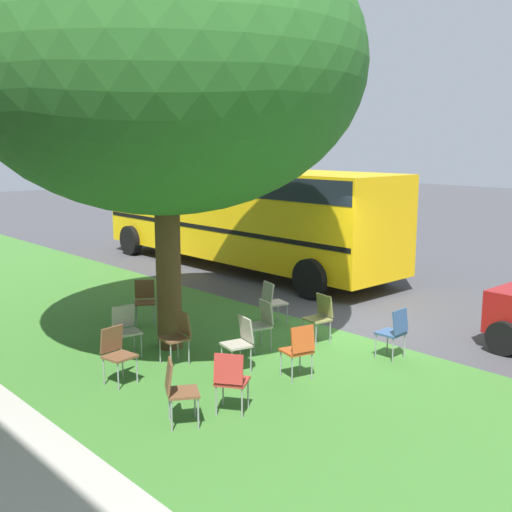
{
  "coord_description": "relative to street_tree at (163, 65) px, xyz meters",
  "views": [
    {
      "loc": [
        -7.59,
        9.43,
        3.63
      ],
      "look_at": [
        1.57,
        1.09,
        1.39
      ],
      "focal_mm": 44.09,
      "sensor_mm": 36.0,
      "label": 1
    }
  ],
  "objects": [
    {
      "name": "ground",
      "position": [
        -1.47,
        -3.27,
        -4.91
      ],
      "size": [
        80.0,
        80.0,
        0.0
      ],
      "primitive_type": "plane",
      "color": "#424247"
    },
    {
      "name": "grass_verge",
      "position": [
        -1.47,
        -0.07,
        -4.9
      ],
      "size": [
        48.0,
        6.0,
        0.01
      ],
      "primitive_type": "cube",
      "color": "#3D752D",
      "rests_on": "ground"
    },
    {
      "name": "street_tree",
      "position": [
        0.0,
        0.0,
        0.0
      ],
      "size": [
        6.78,
        6.78,
        7.42
      ],
      "color": "brown",
      "rests_on": "ground"
    },
    {
      "name": "chair_0",
      "position": [
        -3.07,
        -2.46,
        -4.39
      ],
      "size": [
        0.44,
        0.44,
        0.88
      ],
      "color": "#335184",
      "rests_on": "ground"
    },
    {
      "name": "chair_1",
      "position": [
        -2.64,
        -0.58,
        -4.39
      ],
      "size": [
        0.51,
        0.5,
        0.88
      ],
      "color": "#C64C1E",
      "rests_on": "ground"
    },
    {
      "name": "chair_2",
      "position": [
        -2.9,
        1.02,
        -4.39
      ],
      "size": [
        0.58,
        0.58,
        0.88
      ],
      "color": "#B7332D",
      "rests_on": "ground"
    },
    {
      "name": "chair_3",
      "position": [
        -1.73,
        -0.17,
        -4.39
      ],
      "size": [
        0.5,
        0.5,
        0.88
      ],
      "color": "#ADA393",
      "rests_on": "ground"
    },
    {
      "name": "chair_4",
      "position": [
        -1.19,
        -1.13,
        -4.39
      ],
      "size": [
        0.5,
        0.5,
        0.88
      ],
      "color": "#ADA393",
      "rests_on": "ground"
    },
    {
      "name": "chair_5",
      "position": [
        -2.69,
        1.74,
        -4.39
      ],
      "size": [
        0.57,
        0.57,
        0.88
      ],
      "color": "brown",
      "rests_on": "ground"
    },
    {
      "name": "chair_6",
      "position": [
        -0.88,
        1.58,
        -4.39
      ],
      "size": [
        0.48,
        0.48,
        0.88
      ],
      "color": "brown",
      "rests_on": "ground"
    },
    {
      "name": "chair_7",
      "position": [
        -0.2,
        -2.36,
        -4.39
      ],
      "size": [
        0.51,
        0.51,
        0.88
      ],
      "color": "#ADA393",
      "rests_on": "ground"
    },
    {
      "name": "chair_8",
      "position": [
        1.65,
        -0.53,
        -4.39
      ],
      "size": [
        0.58,
        0.57,
        0.88
      ],
      "color": "brown",
      "rests_on": "ground"
    },
    {
      "name": "chair_9",
      "position": [
        -1.6,
        -2.23,
        -4.39
      ],
      "size": [
        0.47,
        0.47,
        0.88
      ],
      "color": "olive",
      "rests_on": "ground"
    },
    {
      "name": "chair_10",
      "position": [
        -0.78,
        0.37,
        -4.39
      ],
      "size": [
        0.45,
        0.46,
        0.88
      ],
      "color": "brown",
      "rests_on": "ground"
    },
    {
      "name": "chair_11",
      "position": [
        0.12,
        0.83,
        -4.39
      ],
      "size": [
        0.49,
        0.49,
        0.88
      ],
      "color": "#ADA393",
      "rests_on": "ground"
    },
    {
      "name": "school_bus",
      "position": [
        4.73,
        -5.76,
        -3.15
      ],
      "size": [
        10.4,
        2.8,
        2.88
      ],
      "color": "yellow",
      "rests_on": "ground"
    }
  ]
}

